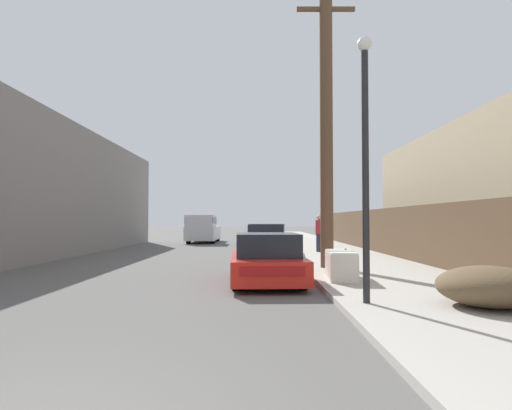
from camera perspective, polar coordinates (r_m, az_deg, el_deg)
The scene contains 11 objects.
sidewalk_curb at distance 26.55m, azimuth 7.83°, elevation -5.12°, with size 4.20×63.00×0.12m, color #ADA89E.
discarded_fridge at distance 11.45m, azimuth 10.68°, elevation -7.36°, with size 0.76×1.68×0.70m.
parked_sports_car_red at distance 11.42m, azimuth 1.44°, elevation -6.90°, with size 1.87×4.31×1.23m.
car_parked_mid at distance 20.40m, azimuth 1.63°, elevation -4.46°, with size 2.08×4.38×1.39m.
car_parked_far at distance 28.81m, azimuth 0.72°, elevation -3.80°, with size 1.92×4.76×1.28m.
pickup_truck at distance 31.66m, azimuth -6.52°, elevation -3.01°, with size 1.98×5.66×1.88m.
utility_pole at distance 14.38m, azimuth 8.91°, elevation 10.39°, with size 1.80×0.39×8.85m.
street_lamp at distance 8.26m, azimuth 13.64°, elevation 7.06°, with size 0.26×0.26×4.67m.
brush_pile at distance 8.58m, azimuth 27.24°, elevation -9.03°, with size 1.68×1.76×0.67m.
wooden_fence at distance 19.71m, azimuth 16.33°, elevation -3.18°, with size 0.08×36.14×1.93m, color brown.
pedestrian at distance 20.90m, azimuth 8.04°, elevation -3.46°, with size 0.34×0.34×1.68m.
Camera 1 is at (1.76, -2.77, 1.55)m, focal length 32.00 mm.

